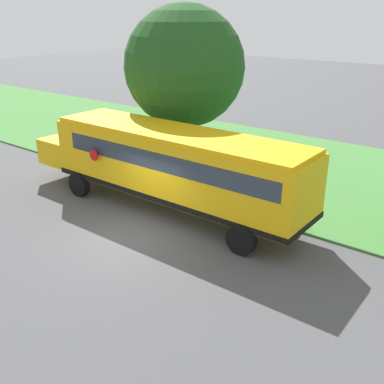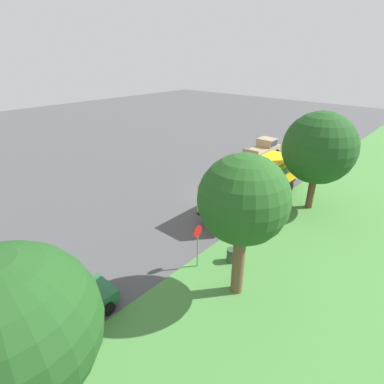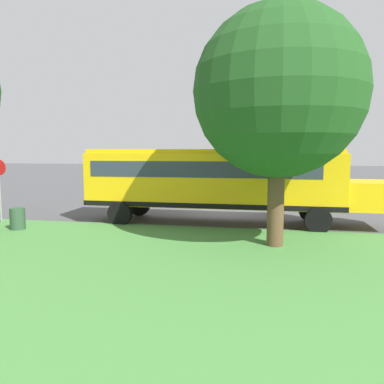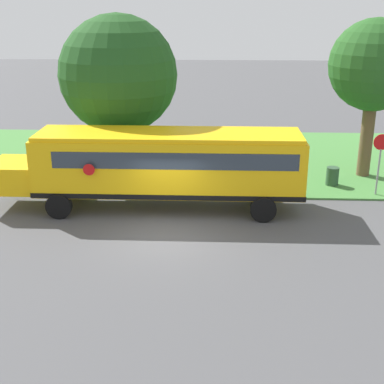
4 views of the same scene
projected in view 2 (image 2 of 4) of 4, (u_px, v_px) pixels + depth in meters
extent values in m
plane|color=#4C4C4F|center=(223.00, 195.00, 25.81)|extent=(120.00, 120.00, 0.00)
cube|color=#47843D|center=(345.00, 238.00, 19.77)|extent=(12.00, 80.00, 0.08)
cube|color=yellow|center=(253.00, 183.00, 23.38)|extent=(2.50, 10.50, 2.20)
cube|color=yellow|center=(287.00, 169.00, 27.82)|extent=(2.20, 1.90, 1.10)
cube|color=yellow|center=(254.00, 169.00, 22.88)|extent=(2.35, 10.29, 0.16)
cube|color=black|center=(252.00, 194.00, 23.79)|extent=(2.54, 10.54, 0.20)
cube|color=#2D3842|center=(251.00, 179.00, 22.98)|extent=(2.53, 9.24, 0.64)
cube|color=#2D3842|center=(284.00, 161.00, 26.72)|extent=(2.25, 0.12, 0.80)
cylinder|color=red|center=(256.00, 168.00, 26.14)|extent=(0.03, 0.44, 0.44)
cylinder|color=black|center=(264.00, 180.00, 27.57)|extent=(0.30, 1.00, 1.00)
cylinder|color=black|center=(289.00, 187.00, 26.07)|extent=(0.30, 1.00, 1.00)
cylinder|color=black|center=(211.00, 211.00, 22.22)|extent=(0.30, 1.00, 1.00)
cylinder|color=black|center=(239.00, 222.00, 20.72)|extent=(0.30, 1.00, 1.00)
cube|color=#236038|center=(67.00, 312.00, 13.29)|extent=(1.80, 4.40, 0.64)
cube|color=#236038|center=(68.00, 300.00, 13.13)|extent=(1.60, 2.20, 0.60)
cube|color=#2D3842|center=(68.00, 299.00, 13.12)|extent=(1.62, 2.02, 0.45)
cylinder|color=black|center=(44.00, 352.00, 11.87)|extent=(0.22, 0.64, 0.64)
cylinder|color=black|center=(25.00, 327.00, 12.95)|extent=(0.22, 0.64, 0.64)
cylinder|color=black|center=(108.00, 309.00, 13.90)|extent=(0.22, 0.64, 0.64)
cylinder|color=black|center=(88.00, 290.00, 14.98)|extent=(0.22, 0.64, 0.64)
cube|color=tan|center=(262.00, 151.00, 34.84)|extent=(2.00, 5.40, 0.80)
cube|color=tan|center=(267.00, 142.00, 35.13)|extent=(1.90, 1.70, 0.90)
cube|color=#2D3842|center=(267.00, 142.00, 35.11)|extent=(1.94, 1.53, 0.63)
cube|color=tan|center=(251.00, 151.00, 32.82)|extent=(2.00, 0.16, 0.36)
cylinder|color=black|center=(262.00, 149.00, 36.80)|extent=(0.28, 0.80, 0.80)
cylinder|color=black|center=(277.00, 153.00, 35.60)|extent=(0.28, 0.80, 0.80)
cylinder|color=black|center=(246.00, 156.00, 34.42)|extent=(0.28, 0.80, 0.80)
cylinder|color=black|center=(262.00, 160.00, 33.21)|extent=(0.28, 0.80, 0.80)
cylinder|color=brown|center=(311.00, 191.00, 23.07)|extent=(0.52, 0.52, 2.91)
sphere|color=#1E4C1C|center=(319.00, 148.00, 21.63)|extent=(5.27, 5.27, 5.27)
sphere|color=#1E4C1C|center=(317.00, 145.00, 21.30)|extent=(3.70, 3.70, 3.70)
cylinder|color=brown|center=(238.00, 262.00, 14.58)|extent=(0.60, 0.60, 3.72)
sphere|color=#23561E|center=(243.00, 199.00, 13.15)|extent=(4.13, 4.13, 4.13)
sphere|color=#23561E|center=(251.00, 199.00, 12.93)|extent=(2.80, 2.80, 2.80)
sphere|color=#1E4C1C|center=(13.00, 329.00, 7.18)|extent=(4.26, 4.26, 4.26)
cylinder|color=gray|center=(198.00, 252.00, 16.67)|extent=(0.08, 0.08, 2.10)
cylinder|color=red|center=(198.00, 231.00, 16.10)|extent=(0.03, 0.68, 0.68)
cylinder|color=#2D4C33|center=(231.00, 256.00, 17.32)|extent=(0.56, 0.56, 0.90)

